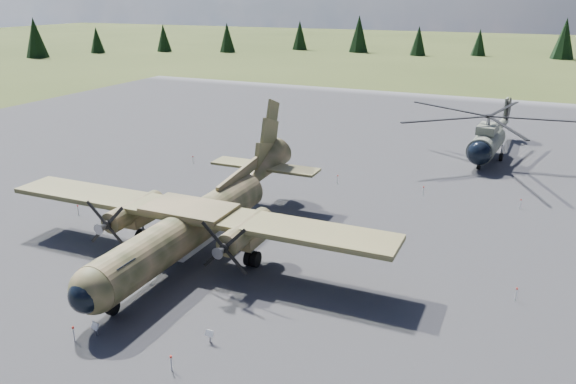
% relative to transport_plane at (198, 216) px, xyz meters
% --- Properties ---
extents(ground, '(500.00, 500.00, 0.00)m').
position_rel_transport_plane_xyz_m(ground, '(3.87, 1.75, -2.66)').
color(ground, '#4D5626').
rests_on(ground, ground).
extents(apron, '(120.00, 120.00, 0.04)m').
position_rel_transport_plane_xyz_m(apron, '(3.87, 11.75, -2.66)').
color(apron, slate).
rests_on(apron, ground).
extents(transport_plane, '(27.98, 25.49, 9.26)m').
position_rel_transport_plane_xyz_m(transport_plane, '(0.00, 0.00, 0.00)').
color(transport_plane, '#3E4324').
rests_on(transport_plane, ground).
extents(helicopter_near, '(21.68, 24.51, 5.13)m').
position_rel_transport_plane_xyz_m(helicopter_near, '(15.73, 31.07, 0.98)').
color(helicopter_near, gray).
rests_on(helicopter_near, ground).
extents(info_placard_left, '(0.54, 0.34, 0.79)m').
position_rel_transport_plane_xyz_m(info_placard_left, '(0.58, -10.95, -2.13)').
color(info_placard_left, gray).
rests_on(info_placard_left, ground).
extents(info_placard_right, '(0.47, 0.21, 0.73)m').
position_rel_transport_plane_xyz_m(info_placard_right, '(6.31, -9.05, -2.18)').
color(info_placard_right, gray).
rests_on(info_placard_right, ground).
extents(barrier_fence, '(33.12, 29.62, 0.85)m').
position_rel_transport_plane_xyz_m(barrier_fence, '(3.40, 1.67, -2.15)').
color(barrier_fence, silver).
rests_on(barrier_fence, ground).
extents(treeline, '(306.02, 297.84, 10.96)m').
position_rel_transport_plane_xyz_m(treeline, '(-2.89, 11.54, 2.12)').
color(treeline, black).
rests_on(treeline, ground).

